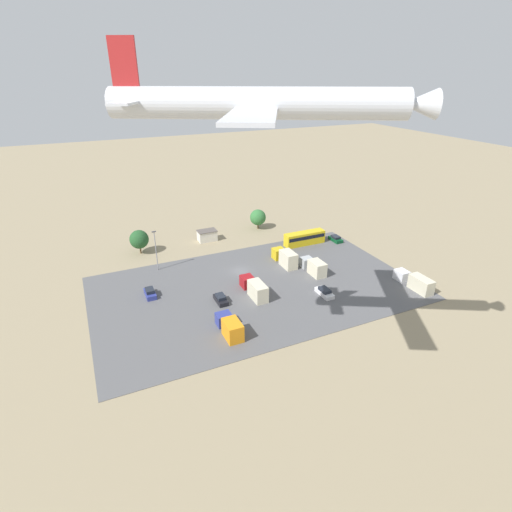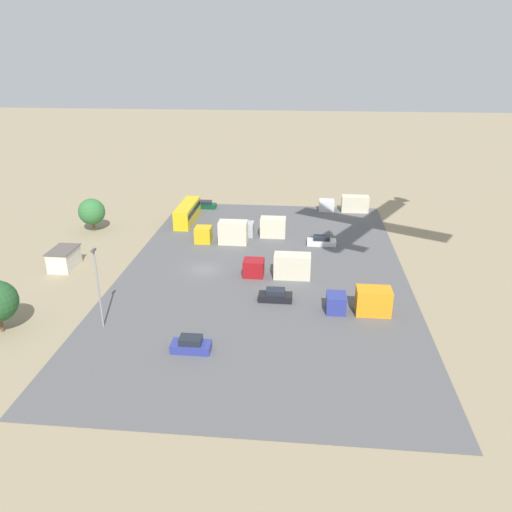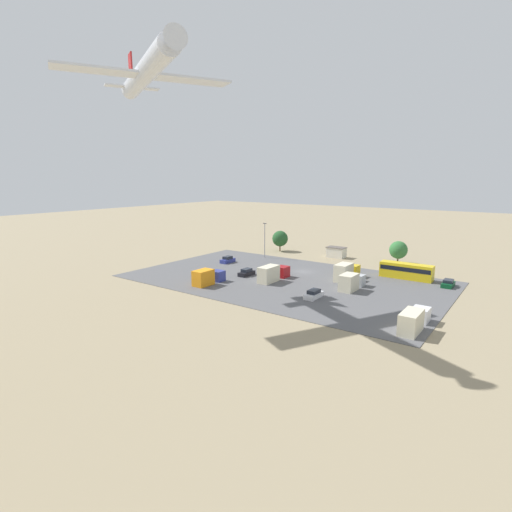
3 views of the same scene
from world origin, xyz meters
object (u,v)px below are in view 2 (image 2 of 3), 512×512
Objects in this scene: parked_truck_2 at (363,302)px; parked_truck_0 at (281,266)px; parked_car_1 at (275,296)px; parked_truck_4 at (347,204)px; bus at (187,212)px; shed_building at (64,259)px; parked_truck_1 at (225,233)px; parked_truck_3 at (266,228)px; parked_car_2 at (191,345)px; parked_car_0 at (206,205)px; parked_car_3 at (322,241)px.

parked_truck_0 is at bearing 47.68° from parked_truck_2.
parked_truck_4 is (-37.82, 11.21, 0.74)m from parked_car_1.
parked_car_1 is at bearing -58.85° from bus.
parked_truck_1 reaches higher than shed_building.
parked_truck_1 is (9.88, 8.22, -0.11)m from bus.
parked_truck_3 reaches higher than parked_truck_2.
parked_car_1 is at bearing -33.46° from parked_car_2.
parked_car_1 is 14.21m from parked_car_2.
shed_building is 0.65× the size of parked_truck_3.
shed_building is 31.17m from parked_truck_3.
parked_car_1 is (7.19, 30.09, -0.70)m from shed_building.
parked_truck_3 is 0.82× the size of parked_truck_4.
parked_truck_2 is at bearing -132.32° from parked_truck_0.
parked_car_0 is 49.80m from parked_car_2.
parked_truck_2 is at bearing -48.15° from bus.
parked_car_0 is (-30.11, 14.25, -0.74)m from shed_building.
parked_car_1 is 39.46m from parked_truck_4.
parked_truck_3 is (-3.70, 6.18, -0.19)m from parked_truck_1.
parked_car_1 is at bearing -172.40° from parked_truck_3.
parked_car_3 is 9.64m from parked_truck_3.
parked_truck_0 is 1.09× the size of parked_truck_1.
parked_car_0 is at bearing -129.14° from parked_car_3.
parked_truck_3 is at bearing -59.09° from parked_truck_1.
parked_truck_1 reaches higher than parked_car_0.
parked_truck_3 reaches higher than parked_car_0.
parked_car_2 reaches higher than parked_car_3.
parked_car_0 is 47.19m from parked_truck_2.
bus is 41.82m from parked_car_2.
parked_truck_0 is at bearing -167.90° from parked_truck_3.
parked_truck_2 is at bearing -137.21° from parked_truck_1.
parked_truck_0 is (21.87, 17.77, -0.24)m from bus.
shed_building is at bearing 89.58° from parked_truck_0.
parked_truck_3 is at bearing -7.93° from parked_car_2.
parked_car_0 is 1.02× the size of parked_car_2.
parked_car_1 is 0.46× the size of parked_truck_0.
bus is 12.85m from parked_truck_1.
parked_truck_1 is at bearing 42.79° from parked_truck_2.
shed_building is at bearing -103.44° from parked_car_1.
parked_car_2 is 0.44× the size of parked_truck_4.
parked_truck_1 reaches higher than parked_truck_4.
parked_car_3 is at bearing -88.01° from parked_truck_1.
bus is 1.18× the size of parked_truck_0.
bus is 25.29m from parked_car_3.
parked_car_1 is at bearing 23.01° from parked_car_0.
parked_car_0 is (-8.46, 1.58, -1.16)m from bus.
shed_building is 0.67× the size of parked_truck_2.
parked_car_2 is (19.05, 22.25, -0.66)m from shed_building.
parked_car_3 is (17.81, 21.88, 0.02)m from parked_car_0.
shed_building is 1.09× the size of parked_car_3.
parked_car_2 is at bearing 159.03° from parked_truck_4.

